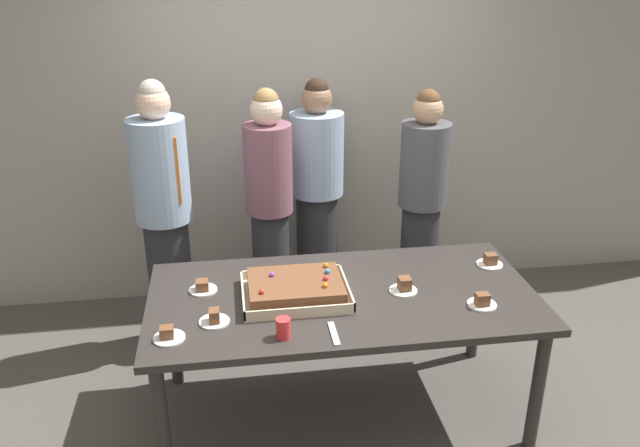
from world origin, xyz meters
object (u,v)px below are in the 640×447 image
plated_slice_near_right (490,262)px  person_green_shirt_behind (421,208)px  plated_slice_center_back (203,287)px  sheet_cake (295,289)px  person_striped_tie_right (317,195)px  plated_slice_far_left (404,287)px  plated_slice_far_right (214,319)px  drink_cup_nearest (283,328)px  plated_slice_near_left (168,335)px  cake_server_utensil (334,334)px  plated_slice_center_front (482,302)px  party_table (343,307)px  person_serving_front (164,215)px  person_far_right_suit (270,209)px

plated_slice_near_right → person_green_shirt_behind: size_ratio=0.09×
plated_slice_center_back → person_green_shirt_behind: bearing=27.7°
sheet_cake → person_striped_tie_right: 1.28m
plated_slice_far_left → plated_slice_far_right: 1.01m
plated_slice_far_left → person_striped_tie_right: (-0.28, 1.27, 0.07)m
plated_slice_far_right → drink_cup_nearest: 0.37m
sheet_cake → plated_slice_center_back: sheet_cake is taller
plated_slice_near_left → plated_slice_near_right: size_ratio=1.00×
cake_server_utensil → person_striped_tie_right: 1.63m
plated_slice_near_left → plated_slice_center_front: plated_slice_center_front is taller
plated_slice_far_right → cake_server_utensil: (0.56, -0.19, -0.02)m
sheet_cake → person_striped_tie_right: size_ratio=0.33×
person_green_shirt_behind → party_table: bearing=9.1°
plated_slice_center_front → person_serving_front: size_ratio=0.09×
plated_slice_near_right → plated_slice_far_right: plated_slice_far_right is taller
sheet_cake → plated_slice_center_front: size_ratio=3.71×
person_serving_front → drink_cup_nearest: bearing=-12.8°
plated_slice_far_right → plated_slice_center_back: (-0.06, 0.33, -0.00)m
plated_slice_near_left → person_serving_front: 1.20m
plated_slice_near_right → person_green_shirt_behind: 0.72m
plated_slice_far_left → cake_server_utensil: (-0.44, -0.36, -0.02)m
drink_cup_nearest → person_serving_front: size_ratio=0.06×
cake_server_utensil → person_far_right_suit: person_far_right_suit is taller
plated_slice_near_left → plated_slice_far_right: (0.21, 0.11, 0.00)m
plated_slice_far_right → plated_slice_center_back: bearing=100.6°
person_serving_front → person_far_right_suit: (0.66, 0.09, -0.03)m
person_serving_front → person_green_shirt_behind: bearing=50.8°
cake_server_utensil → person_serving_front: person_serving_front is taller
plated_slice_center_back → person_green_shirt_behind: person_green_shirt_behind is taller
plated_slice_near_left → person_striped_tie_right: person_striped_tie_right is taller
party_table → sheet_cake: size_ratio=3.68×
plated_slice_center_front → person_serving_front: bearing=145.9°
plated_slice_near_right → drink_cup_nearest: (-1.25, -0.57, 0.03)m
plated_slice_near_right → person_serving_front: (-1.87, 0.69, 0.12)m
plated_slice_near_left → plated_slice_far_left: (1.21, 0.28, 0.01)m
cake_server_utensil → sheet_cake: bearing=110.1°
person_striped_tie_right → plated_slice_far_left: bearing=26.0°
plated_slice_near_left → person_serving_front: (-0.09, 1.19, 0.13)m
party_table → drink_cup_nearest: size_ratio=20.45×
plated_slice_far_right → person_serving_front: person_serving_front is taller
plated_slice_near_left → plated_slice_far_left: plated_slice_far_left is taller
party_table → person_striped_tie_right: (0.04, 1.25, 0.17)m
person_serving_front → plated_slice_near_right: bearing=30.7°
person_green_shirt_behind → plated_slice_near_right: bearing=63.6°
cake_server_utensil → plated_slice_near_left: bearing=174.4°
plated_slice_near_left → cake_server_utensil: (0.77, -0.08, -0.02)m
sheet_cake → plated_slice_near_left: (-0.63, -0.30, -0.03)m
plated_slice_near_right → plated_slice_far_left: (-0.57, -0.22, 0.00)m
sheet_cake → plated_slice_center_front: sheet_cake is taller
party_table → plated_slice_center_front: bearing=-18.2°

